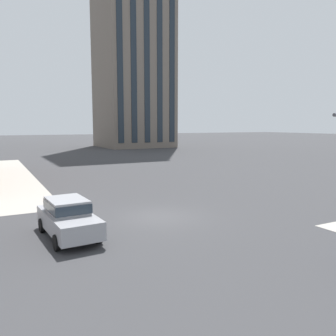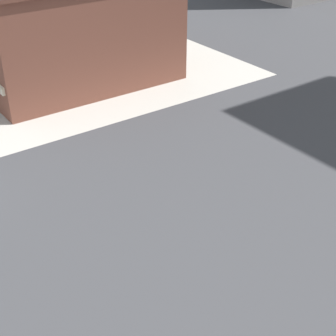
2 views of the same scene
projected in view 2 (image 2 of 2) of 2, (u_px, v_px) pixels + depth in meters
name	position (u px, v px, depth m)	size (l,w,h in m)	color
sidewalk_far_corner	(78.00, 63.00, 58.17)	(32.00, 32.00, 0.02)	#A8A399
storefront_block_near_corner	(54.00, 19.00, 53.99)	(21.91, 19.75, 10.90)	brown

